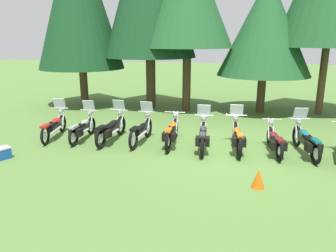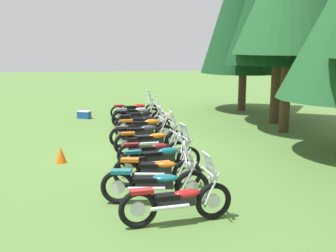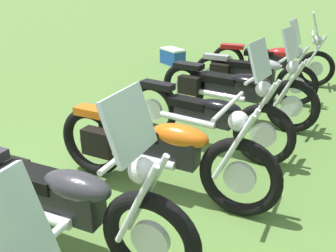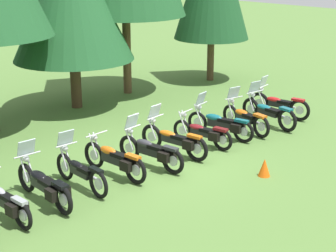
{
  "view_description": "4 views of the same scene",
  "coord_description": "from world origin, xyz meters",
  "px_view_note": "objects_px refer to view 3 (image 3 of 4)",
  "views": [
    {
      "loc": [
        0.71,
        -10.24,
        3.53
      ],
      "look_at": [
        -1.73,
        0.03,
        0.7
      ],
      "focal_mm": 34.94,
      "sensor_mm": 36.0,
      "label": 1
    },
    {
      "loc": [
        13.41,
        -1.01,
        3.5
      ],
      "look_at": [
        0.82,
        0.66,
        0.97
      ],
      "focal_mm": 44.32,
      "sensor_mm": 36.0,
      "label": 2
    },
    {
      "loc": [
        0.99,
        1.81,
        2.01
      ],
      "look_at": [
        -1.68,
        0.23,
        0.69
      ],
      "focal_mm": 39.24,
      "sensor_mm": 36.0,
      "label": 3
    },
    {
      "loc": [
        -9.85,
        -10.23,
        5.69
      ],
      "look_at": [
        0.66,
        0.49,
        0.77
      ],
      "focal_mm": 58.28,
      "sensor_mm": 36.0,
      "label": 4
    }
  ],
  "objects_px": {
    "picnic_cooler": "(173,56)",
    "motorcycle_2": "(232,88)",
    "motorcycle_0": "(273,59)",
    "motorcycle_1": "(251,72)",
    "motorcycle_5": "(52,198)",
    "motorcycle_4": "(155,148)",
    "motorcycle_3": "(206,114)"
  },
  "relations": [
    {
      "from": "motorcycle_0",
      "to": "motorcycle_1",
      "type": "distance_m",
      "value": 1.14
    },
    {
      "from": "motorcycle_4",
      "to": "motorcycle_3",
      "type": "bearing_deg",
      "value": 85.13
    },
    {
      "from": "picnic_cooler",
      "to": "motorcycle_2",
      "type": "bearing_deg",
      "value": 43.72
    },
    {
      "from": "motorcycle_5",
      "to": "picnic_cooler",
      "type": "relative_size",
      "value": 3.34
    },
    {
      "from": "motorcycle_2",
      "to": "motorcycle_4",
      "type": "relative_size",
      "value": 1.03
    },
    {
      "from": "motorcycle_0",
      "to": "motorcycle_3",
      "type": "distance_m",
      "value": 3.29
    },
    {
      "from": "motorcycle_2",
      "to": "motorcycle_3",
      "type": "xyz_separation_m",
      "value": [
        1.09,
        0.1,
        -0.01
      ]
    },
    {
      "from": "motorcycle_1",
      "to": "picnic_cooler",
      "type": "height_order",
      "value": "motorcycle_1"
    },
    {
      "from": "motorcycle_1",
      "to": "picnic_cooler",
      "type": "distance_m",
      "value": 2.82
    },
    {
      "from": "picnic_cooler",
      "to": "motorcycle_4",
      "type": "bearing_deg",
      "value": 28.15
    },
    {
      "from": "motorcycle_0",
      "to": "motorcycle_3",
      "type": "relative_size",
      "value": 1.05
    },
    {
      "from": "motorcycle_0",
      "to": "motorcycle_4",
      "type": "distance_m",
      "value": 4.37
    },
    {
      "from": "motorcycle_3",
      "to": "picnic_cooler",
      "type": "relative_size",
      "value": 3.2
    },
    {
      "from": "motorcycle_0",
      "to": "motorcycle_5",
      "type": "height_order",
      "value": "motorcycle_5"
    },
    {
      "from": "motorcycle_1",
      "to": "picnic_cooler",
      "type": "xyz_separation_m",
      "value": [
        -1.51,
        -2.37,
        -0.27
      ]
    },
    {
      "from": "picnic_cooler",
      "to": "motorcycle_0",
      "type": "bearing_deg",
      "value": 81.27
    },
    {
      "from": "motorcycle_2",
      "to": "picnic_cooler",
      "type": "bearing_deg",
      "value": 135.9
    },
    {
      "from": "motorcycle_3",
      "to": "motorcycle_5",
      "type": "distance_m",
      "value": 2.18
    },
    {
      "from": "motorcycle_1",
      "to": "motorcycle_5",
      "type": "height_order",
      "value": "motorcycle_5"
    },
    {
      "from": "motorcycle_2",
      "to": "motorcycle_4",
      "type": "height_order",
      "value": "motorcycle_2"
    },
    {
      "from": "motorcycle_2",
      "to": "motorcycle_3",
      "type": "distance_m",
      "value": 1.09
    },
    {
      "from": "motorcycle_3",
      "to": "motorcycle_0",
      "type": "bearing_deg",
      "value": 94.69
    },
    {
      "from": "motorcycle_0",
      "to": "motorcycle_2",
      "type": "distance_m",
      "value": 2.2
    },
    {
      "from": "motorcycle_0",
      "to": "motorcycle_4",
      "type": "height_order",
      "value": "motorcycle_0"
    },
    {
      "from": "motorcycle_0",
      "to": "motorcycle_4",
      "type": "bearing_deg",
      "value": -99.28
    },
    {
      "from": "motorcycle_3",
      "to": "motorcycle_5",
      "type": "relative_size",
      "value": 0.96
    },
    {
      "from": "motorcycle_4",
      "to": "motorcycle_5",
      "type": "xyz_separation_m",
      "value": [
        1.09,
        -0.21,
        0.01
      ]
    },
    {
      "from": "motorcycle_0",
      "to": "picnic_cooler",
      "type": "bearing_deg",
      "value": 160.36
    },
    {
      "from": "picnic_cooler",
      "to": "motorcycle_1",
      "type": "bearing_deg",
      "value": 57.55
    },
    {
      "from": "motorcycle_0",
      "to": "motorcycle_1",
      "type": "height_order",
      "value": "motorcycle_0"
    },
    {
      "from": "motorcycle_2",
      "to": "motorcycle_5",
      "type": "relative_size",
      "value": 1.04
    },
    {
      "from": "motorcycle_1",
      "to": "motorcycle_2",
      "type": "xyz_separation_m",
      "value": [
        1.06,
        0.08,
        0.02
      ]
    }
  ]
}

